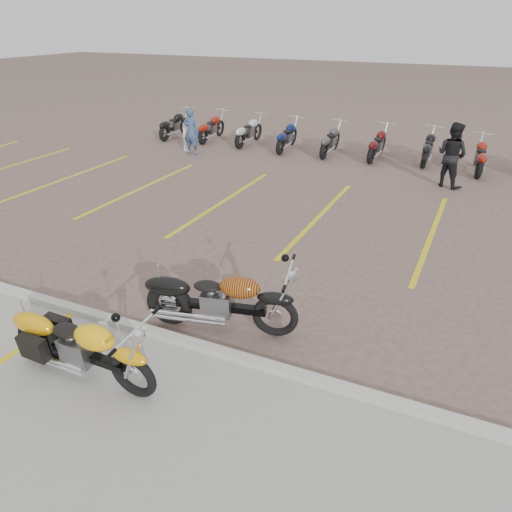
{
  "coord_description": "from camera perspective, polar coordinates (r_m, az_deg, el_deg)",
  "views": [
    {
      "loc": [
        3.5,
        -7.19,
        4.52
      ],
      "look_at": [
        0.19,
        -0.12,
        0.75
      ],
      "focal_mm": 35.0,
      "sensor_mm": 36.0,
      "label": 1
    }
  ],
  "objects": [
    {
      "name": "bg_bike_row",
      "position": [
        17.76,
        21.49,
        11.11
      ],
      "size": [
        22.24,
        2.04,
        1.1
      ],
      "color": "black",
      "rests_on": "ground"
    },
    {
      "name": "person_a",
      "position": [
        18.35,
        -7.41,
        13.94
      ],
      "size": [
        0.61,
        0.41,
        1.64
      ],
      "primitive_type": "imported",
      "rotation": [
        0.0,
        0.0,
        3.17
      ],
      "color": "#324870",
      "rests_on": "ground"
    },
    {
      "name": "ground",
      "position": [
        9.19,
        -0.77,
        -3.71
      ],
      "size": [
        100.0,
        100.0,
        0.0
      ],
      "primitive_type": "plane",
      "color": "#745953",
      "rests_on": "ground"
    },
    {
      "name": "bollard",
      "position": [
        18.95,
        -8.0,
        13.29
      ],
      "size": [
        0.18,
        0.18,
        1.0
      ],
      "primitive_type": "cube",
      "rotation": [
        0.0,
        0.0,
        0.22
      ],
      "color": "white",
      "rests_on": "ground"
    },
    {
      "name": "flame_cruiser",
      "position": [
        7.82,
        -4.44,
        -5.24
      ],
      "size": [
        2.43,
        0.68,
        1.01
      ],
      "rotation": [
        0.08,
        0.0,
        0.22
      ],
      "color": "black",
      "rests_on": "ground"
    },
    {
      "name": "person_b",
      "position": [
        15.59,
        21.47,
        10.7
      ],
      "size": [
        1.12,
        1.04,
        1.85
      ],
      "primitive_type": "imported",
      "rotation": [
        0.0,
        0.0,
        2.67
      ],
      "color": "black",
      "rests_on": "ground"
    },
    {
      "name": "yellow_cruiser",
      "position": [
        7.23,
        -19.35,
        -9.83
      ],
      "size": [
        2.38,
        0.35,
        0.98
      ],
      "rotation": [
        0.11,
        0.0,
        -0.02
      ],
      "color": "black",
      "rests_on": "ground"
    },
    {
      "name": "curb",
      "position": [
        7.69,
        -7.37,
        -9.95
      ],
      "size": [
        60.0,
        0.18,
        0.12
      ],
      "primitive_type": "cube",
      "color": "#ADAAA3",
      "rests_on": "ground"
    },
    {
      "name": "concrete_apron",
      "position": [
        6.32,
        -20.29,
        -21.97
      ],
      "size": [
        60.0,
        5.0,
        0.01
      ],
      "primitive_type": "cube",
      "color": "#9E9B93",
      "rests_on": "ground"
    },
    {
      "name": "parking_stripes",
      "position": [
        12.56,
        7.21,
        4.5
      ],
      "size": [
        38.0,
        5.5,
        0.01
      ],
      "primitive_type": null,
      "color": "gold",
      "rests_on": "ground"
    }
  ]
}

